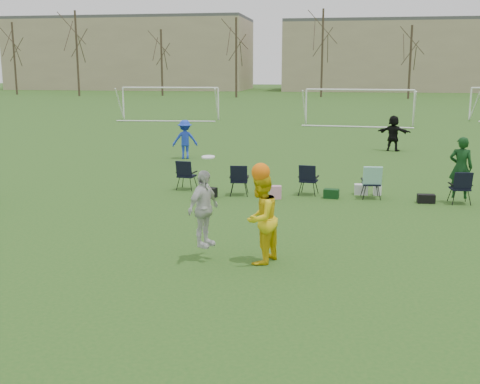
% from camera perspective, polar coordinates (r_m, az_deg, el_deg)
% --- Properties ---
extents(ground, '(260.00, 260.00, 0.00)m').
position_cam_1_polar(ground, '(11.52, -5.54, -8.17)').
color(ground, '#25541A').
rests_on(ground, ground).
extents(fielder_blue, '(1.22, 0.93, 1.68)m').
position_cam_1_polar(fielder_blue, '(26.29, -5.24, 4.99)').
color(fielder_blue, blue).
rests_on(fielder_blue, ground).
extents(fielder_black, '(1.65, 0.95, 1.69)m').
position_cam_1_polar(fielder_black, '(29.53, 14.34, 5.43)').
color(fielder_black, black).
rests_on(fielder_black, ground).
extents(center_contest, '(2.02, 1.08, 2.18)m').
position_cam_1_polar(center_contest, '(12.15, 0.19, -2.11)').
color(center_contest, silver).
rests_on(center_contest, ground).
extents(sideline_setup, '(9.09, 1.60, 1.95)m').
position_cam_1_polar(sideline_setup, '(18.57, 9.53, 1.21)').
color(sideline_setup, '#0E3513').
rests_on(sideline_setup, ground).
extents(goal_left, '(7.39, 0.76, 2.46)m').
position_cam_1_polar(goal_left, '(46.32, -6.63, 9.21)').
color(goal_left, white).
rests_on(goal_left, ground).
extents(goal_mid, '(7.40, 0.63, 2.46)m').
position_cam_1_polar(goal_mid, '(42.50, 11.25, 8.85)').
color(goal_mid, white).
rests_on(goal_mid, ground).
extents(tree_line, '(110.28, 3.28, 11.40)m').
position_cam_1_polar(tree_line, '(80.34, 7.92, 12.49)').
color(tree_line, '#382B21').
rests_on(tree_line, ground).
extents(building_row, '(126.00, 16.00, 13.00)m').
position_cam_1_polar(building_row, '(106.53, 11.98, 12.62)').
color(building_row, tan).
rests_on(building_row, ground).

